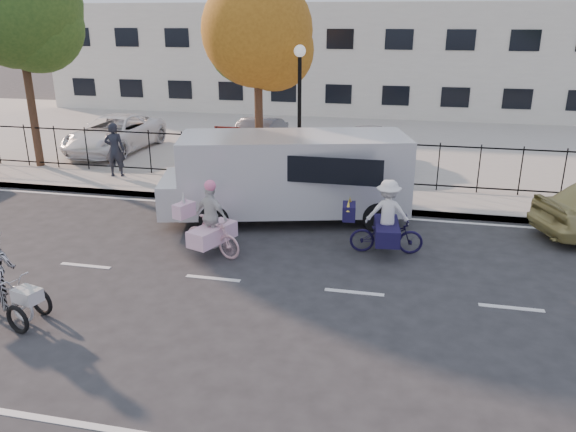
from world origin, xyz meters
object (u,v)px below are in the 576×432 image
(unicorn_bike, at_px, (211,228))
(bull_bike, at_px, (386,224))
(lamppost, at_px, (300,92))
(white_van, at_px, (289,173))
(pedestrian, at_px, (115,150))
(lot_car_c, at_px, (256,137))
(lot_car_b, at_px, (115,134))
(lot_car_d, at_px, (373,146))
(zebra_trike, at_px, (0,283))

(unicorn_bike, height_order, bull_bike, unicorn_bike)
(lamppost, distance_m, white_van, 3.30)
(pedestrian, height_order, lot_car_c, pedestrian)
(lot_car_b, bearing_deg, lot_car_d, 0.68)
(lot_car_c, bearing_deg, unicorn_bike, -76.11)
(lot_car_c, bearing_deg, white_van, -62.76)
(lamppost, xyz_separation_m, zebra_trike, (-3.77, -9.09, -2.45))
(zebra_trike, height_order, lot_car_d, zebra_trike)
(lamppost, xyz_separation_m, unicorn_bike, (-0.95, -5.58, -2.44))
(lamppost, relative_size, pedestrian, 2.37)
(pedestrian, xyz_separation_m, lot_car_c, (3.77, 4.16, -0.24))
(lot_car_d, bearing_deg, white_van, -123.74)
(unicorn_bike, height_order, lot_car_d, unicorn_bike)
(white_van, distance_m, lot_car_b, 10.35)
(zebra_trike, xyz_separation_m, lot_car_c, (1.27, 13.03, 0.15))
(zebra_trike, relative_size, white_van, 0.29)
(unicorn_bike, relative_size, lot_car_b, 0.36)
(unicorn_bike, bearing_deg, zebra_trike, 162.33)
(lamppost, bearing_deg, lot_car_b, 158.38)
(zebra_trike, bearing_deg, bull_bike, -41.36)
(unicorn_bike, relative_size, bull_bike, 0.95)
(lot_car_b, bearing_deg, white_van, -33.59)
(white_van, xyz_separation_m, lot_car_c, (-2.77, 6.67, -0.46))
(lamppost, bearing_deg, bull_bike, -57.07)
(bull_bike, height_order, white_van, white_van)
(unicorn_bike, height_order, white_van, white_van)
(lot_car_c, xyz_separation_m, lot_car_d, (4.60, -0.88, 0.04))
(zebra_trike, distance_m, lot_car_c, 13.10)
(bull_bike, distance_m, pedestrian, 10.23)
(lamppost, relative_size, lot_car_d, 1.04)
(zebra_trike, height_order, lot_car_b, zebra_trike)
(zebra_trike, xyz_separation_m, lot_car_d, (5.87, 12.15, 0.20))
(unicorn_bike, bearing_deg, lot_car_c, 30.29)
(lot_car_c, bearing_deg, lot_car_b, -168.21)
(bull_bike, bearing_deg, lot_car_d, 0.33)
(lot_car_c, bearing_deg, lot_car_d, -6.12)
(lot_car_c, bearing_deg, lamppost, -53.02)
(lot_car_b, distance_m, lot_car_d, 10.28)
(bull_bike, height_order, lot_car_d, bull_bike)
(bull_bike, bearing_deg, lot_car_c, 26.53)
(bull_bike, height_order, lot_car_b, bull_bike)
(white_van, height_order, lot_car_b, white_van)
(bull_bike, bearing_deg, zebra_trike, 117.62)
(lot_car_c, bearing_deg, zebra_trike, -90.88)
(pedestrian, distance_m, lot_car_d, 9.00)
(white_van, height_order, lot_car_d, white_van)
(lot_car_b, height_order, lot_car_c, lot_car_b)
(lamppost, bearing_deg, lot_car_d, 55.48)
(lamppost, distance_m, bull_bike, 5.97)
(unicorn_bike, distance_m, lot_car_b, 11.40)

